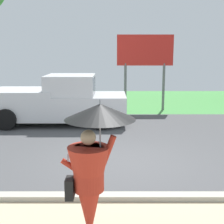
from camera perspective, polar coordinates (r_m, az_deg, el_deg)
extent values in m
cube|color=#4C4C4F|center=(9.89, 1.76, -5.41)|extent=(40.00, 8.00, 0.10)
cube|color=#4A9548|center=(17.70, 1.09, 2.05)|extent=(40.00, 8.00, 0.10)
cube|color=#B2AD9E|center=(6.13, 2.76, -15.31)|extent=(40.00, 0.24, 0.10)
cone|color=#B22D1E|center=(4.68, -4.01, -14.91)|extent=(0.60, 0.60, 1.45)
cylinder|color=#B22D1E|center=(4.52, -4.08, -10.36)|extent=(0.44, 0.44, 0.65)
sphere|color=tan|center=(4.37, -4.16, -4.68)|extent=(0.22, 0.22, 0.22)
cylinder|color=#B22D1E|center=(4.41, -0.47, -7.07)|extent=(0.24, 0.09, 0.45)
cylinder|color=#B22D1E|center=(4.55, -7.38, -9.82)|extent=(0.29, 0.08, 0.24)
cylinder|color=gray|center=(4.35, -1.96, -4.25)|extent=(0.02, 0.02, 0.75)
cone|color=black|center=(4.27, -1.99, 0.08)|extent=(1.00, 1.00, 0.22)
cylinder|color=gray|center=(4.25, -2.00, 1.66)|extent=(0.02, 0.02, 0.10)
cube|color=#B7B7BC|center=(4.55, -7.86, -8.53)|extent=(0.02, 0.11, 0.16)
cube|color=black|center=(4.61, -7.52, -13.70)|extent=(0.12, 0.24, 0.30)
cube|color=silver|center=(12.11, -9.63, 1.09)|extent=(5.20, 2.00, 0.90)
cube|color=silver|center=(11.93, -7.37, 4.64)|extent=(1.80, 1.84, 0.90)
cube|color=#2D3842|center=(11.84, -3.28, 4.67)|extent=(0.10, 1.70, 0.77)
cube|color=silver|center=(12.32, -15.69, 3.59)|extent=(2.40, 2.00, 0.20)
cylinder|color=black|center=(12.98, -1.42, 0.57)|extent=(0.76, 0.28, 0.76)
cylinder|color=black|center=(11.02, -1.72, -1.36)|extent=(0.76, 0.28, 0.76)
cylinder|color=black|center=(13.51, -15.99, 0.56)|extent=(0.76, 0.28, 0.76)
cylinder|color=black|center=(11.64, -18.69, -1.27)|extent=(0.76, 0.28, 0.76)
cylinder|color=slate|center=(14.63, 2.72, 4.64)|extent=(0.12, 0.12, 2.20)
cylinder|color=slate|center=(14.82, 9.71, 4.57)|extent=(0.12, 0.12, 2.20)
cube|color=red|center=(14.60, 6.38, 11.25)|extent=(2.60, 0.10, 1.40)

